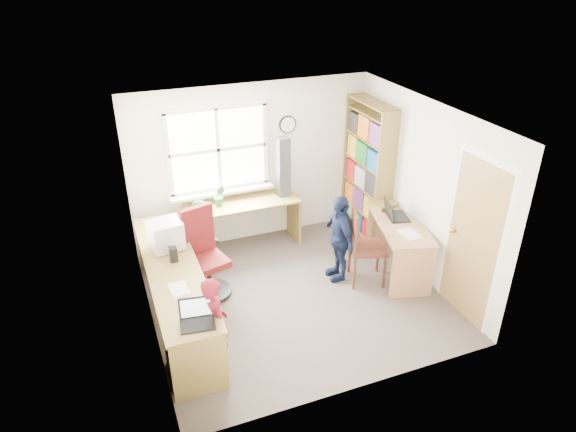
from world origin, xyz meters
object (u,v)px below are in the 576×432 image
object	(u,v)px
wooden_chair	(362,243)
person_green	(203,238)
l_desk	(198,302)
crt_monitor	(166,235)
swivel_chair	(205,258)
laptop_left	(197,317)
laptop_right	(394,214)
potted_plant	(219,196)
right_desk	(399,237)
bookshelf	(367,174)
person_red	(215,324)
person_navy	(339,238)
cd_tower	(283,167)

from	to	relation	value
wooden_chair	person_green	bearing A→B (deg)	171.47
l_desk	crt_monitor	size ratio (longest dim) A/B	6.96
swivel_chair	laptop_left	bearing A→B (deg)	-120.67
laptop_right	potted_plant	bearing A→B (deg)	73.22
l_desk	right_desk	bearing A→B (deg)	6.42
bookshelf	person_red	bearing A→B (deg)	-144.56
right_desk	bookshelf	bearing A→B (deg)	100.22
l_desk	wooden_chair	xyz separation A→B (m)	(2.26, 0.30, 0.12)
laptop_right	person_red	size ratio (longest dim) A/B	0.36
person_navy	potted_plant	bearing A→B (deg)	-131.94
wooden_chair	potted_plant	distance (m)	2.11
laptop_right	cd_tower	size ratio (longest dim) A/B	0.46
person_red	person_green	distance (m)	1.86
potted_plant	person_red	world-z (taller)	person_red
potted_plant	wooden_chair	bearing A→B (deg)	-42.51
right_desk	wooden_chair	distance (m)	0.59
cd_tower	swivel_chair	bearing A→B (deg)	-151.56
l_desk	person_navy	world-z (taller)	person_navy
crt_monitor	potted_plant	size ratio (longest dim) A/B	1.40
swivel_chair	cd_tower	size ratio (longest dim) A/B	1.31
laptop_right	l_desk	bearing A→B (deg)	112.78
bookshelf	laptop_left	xyz separation A→B (m)	(-3.09, -2.17, -0.20)
laptop_left	cd_tower	xyz separation A→B (m)	(1.83, 2.43, 0.40)
right_desk	person_navy	xyz separation A→B (m)	(-0.83, 0.16, 0.07)
swivel_chair	crt_monitor	size ratio (longest dim) A/B	2.78
right_desk	swivel_chair	size ratio (longest dim) A/B	1.20
person_red	person_navy	size ratio (longest dim) A/B	0.93
person_red	wooden_chair	bearing A→B (deg)	-83.77
laptop_right	crt_monitor	bearing A→B (deg)	97.09
swivel_chair	cd_tower	distance (m)	1.83
laptop_left	cd_tower	size ratio (longest dim) A/B	0.42
laptop_right	potted_plant	world-z (taller)	potted_plant
laptop_left	crt_monitor	bearing A→B (deg)	99.69
laptop_right	right_desk	bearing A→B (deg)	-167.00
bookshelf	swivel_chair	world-z (taller)	bookshelf
potted_plant	crt_monitor	bearing A→B (deg)	-134.73
swivel_chair	person_green	world-z (taller)	swivel_chair
right_desk	person_green	xyz separation A→B (m)	(-2.51, 0.93, 0.01)
swivel_chair	person_red	distance (m)	1.42
wooden_chair	laptop_right	distance (m)	0.66
right_desk	bookshelf	world-z (taller)	bookshelf
laptop_left	potted_plant	world-z (taller)	potted_plant
laptop_right	person_red	distance (m)	3.01
wooden_chair	l_desk	bearing A→B (deg)	-154.64
swivel_chair	laptop_right	distance (m)	2.62
wooden_chair	crt_monitor	world-z (taller)	crt_monitor
potted_plant	cd_tower	bearing A→B (deg)	0.85
laptop_left	cd_tower	bearing A→B (deg)	61.18
crt_monitor	potted_plant	bearing A→B (deg)	35.26
wooden_chair	cd_tower	distance (m)	1.66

